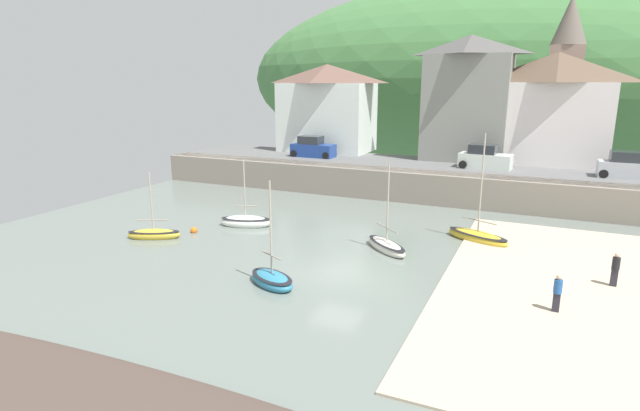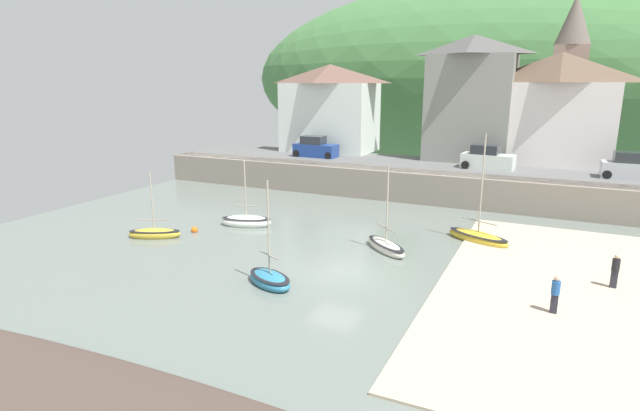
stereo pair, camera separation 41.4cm
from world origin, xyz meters
TOP-DOWN VIEW (x-y plane):
  - ground at (1.40, -9.56)m, footprint 48.00×41.00m
  - quay_seawall at (0.00, 17.50)m, footprint 48.00×9.40m
  - hillside_backdrop at (4.09, 55.20)m, footprint 80.00×44.00m
  - waterfront_building_left at (-11.68, 25.20)m, footprint 9.16×5.82m
  - waterfront_building_centre at (2.06, 25.20)m, footprint 7.49×5.78m
  - waterfront_building_right at (9.12, 25.20)m, footprint 9.27×4.52m
  - church_with_spire at (9.73, 29.20)m, footprint 3.00×3.00m
  - motorboat_with_cabin at (1.25, 4.26)m, footprint 3.37×3.14m
  - dinghy_open_wooden at (-8.77, 5.18)m, footprint 3.63×2.27m
  - sailboat_nearest_shore at (-12.44, 0.56)m, footprint 3.31×2.29m
  - rowboat_small_beached at (-2.20, -2.80)m, footprint 3.12×2.47m
  - fishing_boat_green at (5.73, 8.22)m, footprint 4.17×2.88m
  - parked_car_near_slipway at (-11.15, 20.70)m, footprint 4.13×1.82m
  - parked_car_by_wall at (4.42, 20.70)m, footprint 4.24×2.08m
  - parked_car_end_of_row at (14.58, 20.70)m, footprint 4.13×1.82m
  - person_on_slipway at (12.48, 3.50)m, footprint 0.34×0.34m
  - person_near_water at (10.03, -0.55)m, footprint 0.34×0.34m
  - mooring_buoy at (-10.98, 2.55)m, footprint 0.44×0.44m

SIDE VIEW (x-z plane):
  - mooring_buoy at x=-10.98m, z-range -0.09..0.35m
  - ground at x=1.40m, z-range -0.14..0.47m
  - sailboat_nearest_shore at x=-12.44m, z-range -1.88..2.40m
  - motorboat_with_cabin at x=1.25m, z-range -2.34..2.88m
  - rowboat_small_beached at x=-2.20m, z-range -2.33..2.88m
  - fishing_boat_green at x=5.73m, z-range -3.05..3.62m
  - dinghy_open_wooden at x=-8.77m, z-range -1.99..2.59m
  - person_on_slipway at x=12.48m, z-range 0.17..1.79m
  - person_near_water at x=10.03m, z-range 0.17..1.79m
  - quay_seawall at x=0.00m, z-range 0.16..2.56m
  - parked_car_near_slipway at x=-11.15m, z-range 2.23..4.18m
  - parked_car_by_wall at x=4.42m, z-range 2.23..4.18m
  - parked_car_end_of_row at x=14.58m, z-range 2.23..4.18m
  - waterfront_building_left at x=-11.68m, z-range 2.46..11.04m
  - waterfront_building_right at x=9.12m, z-range 2.49..11.78m
  - waterfront_building_centre at x=2.06m, z-range 2.47..13.35m
  - hillside_backdrop at x=4.09m, z-range -4.13..23.41m
  - church_with_spire at x=9.73m, z-range 2.61..16.86m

